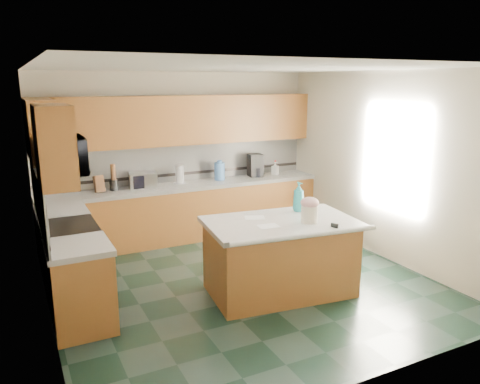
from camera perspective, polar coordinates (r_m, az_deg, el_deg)
floor at (r=6.17m, az=0.21°, el=-11.00°), size 4.60×4.60×0.00m
ceiling at (r=5.63m, az=0.23°, el=14.93°), size 4.60×4.60×0.00m
wall_back at (r=7.86m, az=-7.44°, el=4.48°), size 4.60×0.04×2.70m
wall_front at (r=3.89m, az=15.86°, el=-5.02°), size 4.60×0.04×2.70m
wall_left at (r=5.17m, az=-23.42°, el=-1.13°), size 0.04×4.60×2.70m
wall_right at (r=7.09m, az=17.25°, el=3.03°), size 0.04×4.60×2.70m
back_base_cab at (r=7.76m, az=-6.46°, el=-2.57°), size 4.60×0.60×0.86m
back_countertop at (r=7.65m, az=-6.55°, el=0.75°), size 4.60×0.64×0.06m
back_upper_cab at (r=7.62m, az=-7.11°, el=8.68°), size 4.60×0.33×0.78m
back_backsplash at (r=7.85m, az=-7.34°, el=3.62°), size 4.60×0.02×0.63m
back_accent_band at (r=7.88m, az=-7.28°, el=2.21°), size 4.60×0.01×0.05m
left_base_cab_rear at (r=6.68m, az=-20.67°, el=-6.01°), size 0.60×0.82×0.86m
left_counter_rear at (r=6.55m, az=-20.99°, el=-2.20°), size 0.64×0.82×0.06m
left_base_cab_front at (r=5.25m, az=-18.78°, el=-11.12°), size 0.60×0.72×0.86m
left_counter_front at (r=5.09m, az=-19.16°, el=-6.39°), size 0.64×0.72×0.06m
left_backsplash at (r=5.73m, az=-23.35°, el=-0.97°), size 0.02×2.30×0.63m
left_accent_band at (r=5.78m, az=-23.12°, el=-2.84°), size 0.01×2.30×0.05m
left_upper_cab_rear at (r=6.49m, az=-23.08°, el=6.94°), size 0.33×1.09×0.78m
left_upper_cab_front at (r=4.84m, az=-21.69°, el=5.24°), size 0.33×0.72×0.78m
range_body at (r=5.93m, az=-19.82°, el=-8.26°), size 0.60×0.76×0.88m
range_oven_door at (r=5.98m, az=-17.01°, el=-8.28°), size 0.02×0.68×0.55m
range_cooktop at (r=5.79m, az=-20.17°, el=-4.00°), size 0.62×0.78×0.04m
range_handle at (r=5.86m, az=-16.97°, el=-4.78°), size 0.02×0.66×0.02m
range_backguard at (r=5.73m, az=-22.84°, el=-3.14°), size 0.06×0.76×0.18m
microwave at (r=5.61m, az=-20.85°, el=4.15°), size 0.50×0.73×0.41m
island_base at (r=5.79m, az=4.90°, el=-8.14°), size 1.78×1.15×0.86m
island_top at (r=5.63m, az=4.99°, el=-3.78°), size 1.90×1.26×0.06m
island_bullnose at (r=5.21m, az=8.05°, el=-5.29°), size 1.78×0.27×0.06m
treat_jar at (r=5.57m, az=8.46°, el=-2.65°), size 0.24×0.24×0.21m
treat_jar_lid at (r=5.53m, az=8.50°, el=-1.31°), size 0.22×0.22×0.13m
treat_jar_knob at (r=5.52m, az=8.52°, el=-0.84°), size 0.07×0.02×0.02m
treat_jar_knob_end_l at (r=5.50m, az=8.22°, el=-0.88°), size 0.04×0.04×0.04m
treat_jar_knob_end_r at (r=5.54m, az=8.82°, el=-0.80°), size 0.04×0.04×0.04m
soap_bottle_island at (r=6.01m, az=7.16°, el=-0.57°), size 0.15×0.15×0.38m
paper_sheet_a at (r=5.40m, az=3.46°, el=-4.17°), size 0.26×0.21×0.00m
paper_sheet_b at (r=5.72m, az=1.79°, el=-3.13°), size 0.29×0.26×0.00m
clamp_body at (r=5.44m, az=11.45°, el=-4.17°), size 0.05×0.09×0.08m
clamp_handle at (r=5.41m, az=11.77°, el=-4.51°), size 0.01×0.06×0.01m
knife_block at (r=7.32m, az=-16.80°, el=0.93°), size 0.15×0.20×0.27m
utensil_crock at (r=7.40m, az=-15.12°, el=0.83°), size 0.13×0.13×0.16m
utensil_bundle at (r=7.36m, az=-15.22°, el=2.37°), size 0.08×0.08×0.24m
toaster_oven at (r=7.46m, az=-11.72°, el=1.42°), size 0.46×0.35×0.24m
toaster_oven_door at (r=7.33m, az=-11.45°, el=1.23°), size 0.38×0.01×0.20m
paper_towel at (r=7.68m, az=-7.35°, el=2.16°), size 0.13×0.13×0.30m
paper_towel_base at (r=7.71m, az=-7.32°, el=1.11°), size 0.20×0.20×0.01m
water_jug at (r=7.89m, az=-2.51°, el=2.53°), size 0.18×0.18×0.29m
water_jug_neck at (r=7.86m, az=-2.52°, el=3.74°), size 0.08×0.08×0.04m
coffee_maker at (r=8.20m, az=1.87°, el=3.29°), size 0.27×0.29×0.39m
coffee_carafe at (r=8.17m, az=2.06°, el=2.43°), size 0.16×0.16×0.16m
soap_bottle_back at (r=8.38m, az=4.31°, el=2.91°), size 0.14×0.15×0.23m
soap_back_cap at (r=8.36m, az=4.32°, el=3.78°), size 0.02×0.02×0.03m
window_light_proxy at (r=6.90m, az=18.29°, el=3.96°), size 0.02×1.40×1.10m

